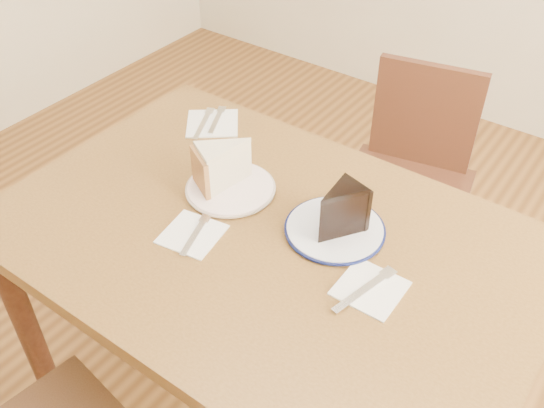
{
  "coord_description": "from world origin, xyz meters",
  "views": [
    {
      "loc": [
        0.59,
        -0.79,
        1.66
      ],
      "look_at": [
        -0.01,
        0.04,
        0.8
      ],
      "focal_mm": 40.0,
      "sensor_mm": 36.0,
      "label": 1
    }
  ],
  "objects_px": {
    "chair_far": "(408,180)",
    "table": "(266,265)",
    "plate_navy": "(335,229)",
    "chocolate_cake": "(337,214)",
    "plate_cream": "(231,188)",
    "carrot_cake": "(227,165)"
  },
  "relations": [
    {
      "from": "chair_far",
      "to": "carrot_cake",
      "type": "xyz_separation_m",
      "value": [
        -0.2,
        -0.66,
        0.36
      ]
    },
    {
      "from": "chair_far",
      "to": "plate_navy",
      "type": "height_order",
      "value": "chair_far"
    },
    {
      "from": "plate_cream",
      "to": "plate_navy",
      "type": "distance_m",
      "value": 0.28
    },
    {
      "from": "carrot_cake",
      "to": "chocolate_cake",
      "type": "distance_m",
      "value": 0.31
    },
    {
      "from": "table",
      "to": "carrot_cake",
      "type": "height_order",
      "value": "carrot_cake"
    },
    {
      "from": "plate_navy",
      "to": "chocolate_cake",
      "type": "bearing_deg",
      "value": -53.49
    },
    {
      "from": "chocolate_cake",
      "to": "chair_far",
      "type": "bearing_deg",
      "value": -66.41
    },
    {
      "from": "carrot_cake",
      "to": "chair_far",
      "type": "bearing_deg",
      "value": 101.22
    },
    {
      "from": "plate_navy",
      "to": "table",
      "type": "bearing_deg",
      "value": -140.79
    },
    {
      "from": "table",
      "to": "carrot_cake",
      "type": "bearing_deg",
      "value": 153.62
    },
    {
      "from": "chair_far",
      "to": "plate_navy",
      "type": "xyz_separation_m",
      "value": [
        0.09,
        -0.65,
        0.31
      ]
    },
    {
      "from": "chair_far",
      "to": "table",
      "type": "bearing_deg",
      "value": 76.31
    },
    {
      "from": "table",
      "to": "chocolate_cake",
      "type": "distance_m",
      "value": 0.22
    },
    {
      "from": "plate_navy",
      "to": "carrot_cake",
      "type": "relative_size",
      "value": 1.69
    },
    {
      "from": "chocolate_cake",
      "to": "plate_cream",
      "type": "bearing_deg",
      "value": 16.54
    },
    {
      "from": "table",
      "to": "plate_cream",
      "type": "relative_size",
      "value": 5.81
    },
    {
      "from": "plate_navy",
      "to": "carrot_cake",
      "type": "height_order",
      "value": "carrot_cake"
    },
    {
      "from": "table",
      "to": "plate_cream",
      "type": "height_order",
      "value": "plate_cream"
    },
    {
      "from": "plate_navy",
      "to": "plate_cream",
      "type": "bearing_deg",
      "value": -175.53
    },
    {
      "from": "chair_far",
      "to": "carrot_cake",
      "type": "bearing_deg",
      "value": 61.14
    },
    {
      "from": "plate_navy",
      "to": "carrot_cake",
      "type": "bearing_deg",
      "value": -178.22
    },
    {
      "from": "table",
      "to": "carrot_cake",
      "type": "distance_m",
      "value": 0.25
    }
  ]
}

